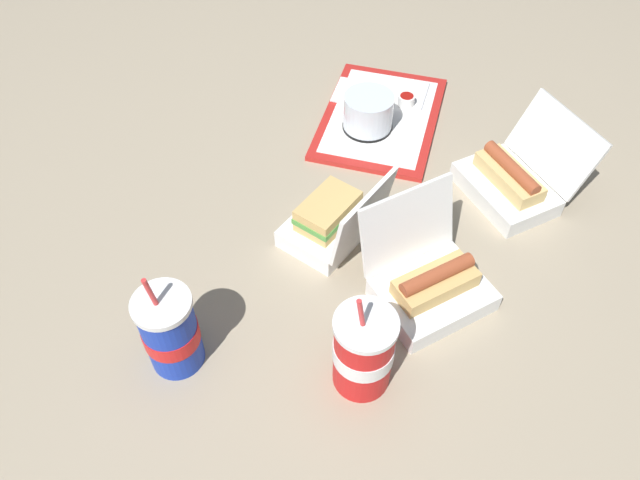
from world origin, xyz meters
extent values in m
plane|color=gray|center=(0.00, 0.00, 0.00)|extent=(3.20, 3.20, 0.00)
cube|color=red|center=(-0.41, -0.09, 0.01)|extent=(0.41, 0.32, 0.01)
cube|color=white|center=(-0.41, -0.09, 0.01)|extent=(0.36, 0.28, 0.00)
cylinder|color=black|center=(-0.36, -0.10, 0.02)|extent=(0.11, 0.11, 0.01)
cylinder|color=beige|center=(-0.36, -0.10, 0.05)|extent=(0.09, 0.09, 0.06)
cylinder|color=silver|center=(-0.36, -0.10, 0.06)|extent=(0.11, 0.11, 0.08)
cylinder|color=white|center=(-0.48, -0.05, 0.03)|extent=(0.04, 0.04, 0.02)
cylinder|color=#9E140F|center=(-0.48, -0.05, 0.04)|extent=(0.03, 0.03, 0.01)
cube|color=white|center=(-0.46, -0.18, 0.02)|extent=(0.12, 0.12, 0.00)
cube|color=white|center=(-0.52, -0.02, 0.02)|extent=(0.11, 0.03, 0.00)
cube|color=white|center=(-0.29, 0.24, 0.02)|extent=(0.23, 0.24, 0.04)
cube|color=white|center=(-0.37, 0.30, 0.10)|extent=(0.17, 0.20, 0.13)
cube|color=#DBB770|center=(-0.29, 0.24, 0.06)|extent=(0.14, 0.16, 0.03)
cylinder|color=#9E4728|center=(-0.29, 0.24, 0.08)|extent=(0.11, 0.14, 0.03)
cylinder|color=yellow|center=(-0.29, 0.24, 0.09)|extent=(0.08, 0.11, 0.01)
cube|color=white|center=(-0.03, -0.04, 0.02)|extent=(0.19, 0.16, 0.04)
cube|color=white|center=(-0.02, 0.03, 0.10)|extent=(0.18, 0.06, 0.13)
cube|color=tan|center=(-0.03, -0.04, 0.05)|extent=(0.13, 0.10, 0.02)
cube|color=#4C933D|center=(-0.03, -0.04, 0.07)|extent=(0.14, 0.10, 0.01)
cube|color=tan|center=(-0.03, -0.04, 0.08)|extent=(0.13, 0.10, 0.02)
cube|color=white|center=(0.03, 0.20, 0.02)|extent=(0.24, 0.23, 0.04)
cube|color=white|center=(-0.02, 0.12, 0.11)|extent=(0.18, 0.14, 0.14)
cube|color=tan|center=(0.03, 0.20, 0.06)|extent=(0.16, 0.14, 0.03)
cylinder|color=#9E4728|center=(0.03, 0.20, 0.08)|extent=(0.13, 0.10, 0.03)
cylinder|color=yellow|center=(0.03, 0.20, 0.09)|extent=(0.10, 0.08, 0.01)
cylinder|color=#1938B7|center=(0.33, -0.15, 0.08)|extent=(0.09, 0.09, 0.15)
cylinder|color=red|center=(0.33, -0.15, 0.08)|extent=(0.09, 0.09, 0.03)
cylinder|color=white|center=(0.33, -0.15, 0.16)|extent=(0.09, 0.09, 0.01)
cylinder|color=red|center=(0.34, -0.15, 0.19)|extent=(0.01, 0.01, 0.06)
cylinder|color=red|center=(0.23, 0.14, 0.08)|extent=(0.09, 0.09, 0.15)
cylinder|color=white|center=(0.23, 0.14, 0.09)|extent=(0.10, 0.10, 0.03)
cylinder|color=white|center=(0.23, 0.14, 0.16)|extent=(0.10, 0.10, 0.01)
cylinder|color=red|center=(0.23, 0.14, 0.19)|extent=(0.01, 0.02, 0.06)
camera|label=1|loc=(0.70, 0.30, 0.93)|focal=35.00mm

